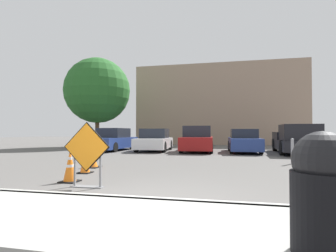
# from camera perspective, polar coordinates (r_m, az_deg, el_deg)

# --- Properties ---
(ground_plane) EXTENTS (96.00, 96.00, 0.00)m
(ground_plane) POSITION_cam_1_polar(r_m,az_deg,el_deg) (14.25, 7.09, -6.21)
(ground_plane) COLOR #565451
(sidewalk_strip) EXTENTS (23.79, 2.05, 0.14)m
(sidewalk_strip) POSITION_cam_1_polar(r_m,az_deg,el_deg) (3.55, -9.98, -20.13)
(sidewalk_strip) COLOR #999993
(sidewalk_strip) RESTS_ON ground_plane
(curb_lip) EXTENTS (23.79, 0.20, 0.14)m
(curb_lip) POSITION_cam_1_polar(r_m,az_deg,el_deg) (4.48, -4.82, -16.15)
(curb_lip) COLOR #999993
(curb_lip) RESTS_ON ground_plane
(road_closed_sign) EXTENTS (1.09, 0.20, 1.44)m
(road_closed_sign) POSITION_cam_1_polar(r_m,az_deg,el_deg) (6.04, -17.28, -5.49)
(road_closed_sign) COLOR black
(road_closed_sign) RESTS_ON ground_plane
(traffic_cone_nearest) EXTENTS (0.42, 0.42, 0.79)m
(traffic_cone_nearest) POSITION_cam_1_polar(r_m,az_deg,el_deg) (6.88, -20.55, -8.20)
(traffic_cone_nearest) COLOR black
(traffic_cone_nearest) RESTS_ON ground_plane
(traffic_cone_second) EXTENTS (0.39, 0.39, 0.61)m
(traffic_cone_second) POSITION_cam_1_polar(r_m,az_deg,el_deg) (8.22, -17.60, -7.71)
(traffic_cone_second) COLOR black
(traffic_cone_second) RESTS_ON ground_plane
(traffic_cone_third) EXTENTS (0.51, 0.51, 0.60)m
(traffic_cone_third) POSITION_cam_1_polar(r_m,az_deg,el_deg) (9.43, -16.15, -6.91)
(traffic_cone_third) COLOR black
(traffic_cone_third) RESTS_ON ground_plane
(parked_car_nearest) EXTENTS (1.97, 4.58, 1.47)m
(parked_car_nearest) POSITION_cam_1_polar(r_m,az_deg,el_deg) (17.77, -11.85, -3.06)
(parked_car_nearest) COLOR navy
(parked_car_nearest) RESTS_ON ground_plane
(parked_car_second) EXTENTS (2.11, 4.26, 1.43)m
(parked_car_second) POSITION_cam_1_polar(r_m,az_deg,el_deg) (17.03, -2.96, -3.20)
(parked_car_second) COLOR silver
(parked_car_second) RESTS_ON ground_plane
(parked_car_third) EXTENTS (2.08, 4.44, 1.59)m
(parked_car_third) POSITION_cam_1_polar(r_m,az_deg,el_deg) (16.40, 6.39, -3.05)
(parked_car_third) COLOR maroon
(parked_car_third) RESTS_ON ground_plane
(parked_car_fourth) EXTENTS (1.83, 4.25, 1.40)m
(parked_car_fourth) POSITION_cam_1_polar(r_m,az_deg,el_deg) (16.38, 16.16, -3.27)
(parked_car_fourth) COLOR navy
(parked_car_fourth) RESTS_ON ground_plane
(pickup_truck) EXTENTS (2.27, 5.44, 1.62)m
(pickup_truck) POSITION_cam_1_polar(r_m,az_deg,el_deg) (16.20, 26.13, -2.90)
(pickup_truck) COLOR black
(pickup_truck) RESTS_ON ground_plane
(trash_bin) EXTENTS (0.55, 0.55, 1.09)m
(trash_bin) POSITION_cam_1_polar(r_m,az_deg,el_deg) (2.73, 30.80, -12.36)
(trash_bin) COLOR black
(trash_bin) RESTS_ON sidewalk_strip
(bollard_nearest) EXTENTS (0.12, 0.12, 0.98)m
(bollard_nearest) POSITION_cam_1_polar(r_m,az_deg,el_deg) (11.10, 25.45, -4.80)
(bollard_nearest) COLOR gray
(bollard_nearest) RESTS_ON ground_plane
(bollard_second) EXTENTS (0.12, 0.12, 0.86)m
(bollard_second) POSITION_cam_1_polar(r_m,az_deg,el_deg) (11.51, 32.37, -4.90)
(bollard_second) COLOR gray
(bollard_second) RESTS_ON ground_plane
(building_facade_backdrop) EXTENTS (16.35, 5.00, 7.87)m
(building_facade_backdrop) POSITION_cam_1_polar(r_m,az_deg,el_deg) (27.85, 10.95, 4.30)
(building_facade_backdrop) COLOR gray
(building_facade_backdrop) RESTS_ON ground_plane
(street_tree_behind_lot) EXTENTS (5.28, 5.28, 7.23)m
(street_tree_behind_lot) POSITION_cam_1_polar(r_m,az_deg,el_deg) (22.26, -15.12, 7.43)
(street_tree_behind_lot) COLOR #513823
(street_tree_behind_lot) RESTS_ON ground_plane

